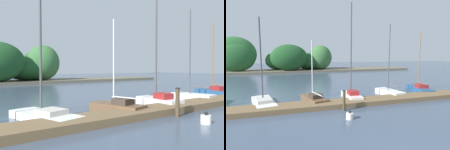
# 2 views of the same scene
# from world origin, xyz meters

# --- Properties ---
(dock_pier) EXTENTS (22.86, 1.80, 0.35)m
(dock_pier) POSITION_xyz_m (0.00, 9.17, 0.17)
(dock_pier) COLOR brown
(dock_pier) RESTS_ON ground
(sailboat_1) EXTENTS (2.26, 4.35, 6.69)m
(sailboat_1) POSITION_xyz_m (-5.71, 11.10, 0.31)
(sailboat_1) COLOR white
(sailboat_1) RESTS_ON ground
(sailboat_2) EXTENTS (1.82, 3.44, 5.00)m
(sailboat_2) POSITION_xyz_m (-1.89, 10.63, 0.32)
(sailboat_2) COLOR brown
(sailboat_2) RESTS_ON ground
(sailboat_3) EXTENTS (1.29, 3.45, 8.22)m
(sailboat_3) POSITION_xyz_m (1.44, 10.68, 0.47)
(sailboat_3) COLOR white
(sailboat_3) RESTS_ON ground
(sailboat_4) EXTENTS (1.60, 3.35, 6.70)m
(sailboat_4) POSITION_xyz_m (5.48, 11.11, 0.33)
(sailboat_4) COLOR white
(sailboat_4) RESTS_ON ground
(sailboat_5) EXTENTS (2.08, 3.85, 6.25)m
(sailboat_5) POSITION_xyz_m (9.42, 11.58, 0.37)
(sailboat_5) COLOR #285684
(sailboat_5) RESTS_ON ground
(mooring_piling_1) EXTENTS (0.23, 0.23, 1.43)m
(mooring_piling_1) POSITION_xyz_m (-0.18, 7.91, 0.72)
(mooring_piling_1) COLOR #4C3D28
(mooring_piling_1) RESTS_ON ground
(channel_buoy_0) EXTENTS (0.44, 0.44, 0.53)m
(channel_buoy_0) POSITION_xyz_m (-0.39, 6.26, 0.20)
(channel_buoy_0) COLOR white
(channel_buoy_0) RESTS_ON ground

